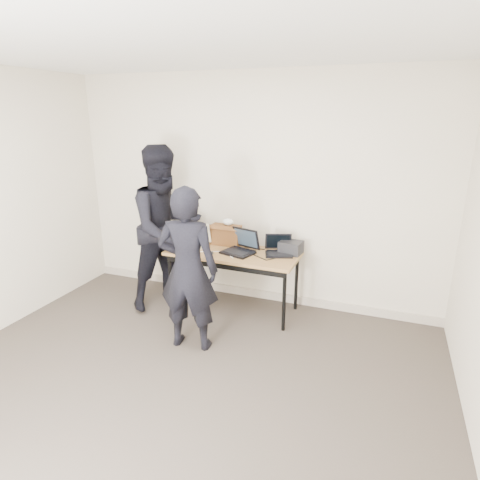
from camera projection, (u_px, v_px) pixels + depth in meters
The scene contains 13 objects.
room at pixel (144, 249), 2.73m from camera, with size 4.60×4.60×2.80m.
desk at pixel (233, 257), 4.59m from camera, with size 1.51×0.69×0.72m.
laptop_beige at pixel (193, 242), 4.76m from camera, with size 0.38×0.38×0.27m.
laptop_center at pixel (241, 247), 4.55m from camera, with size 0.42×0.41×0.26m.
laptop_right at pixel (279, 250), 4.50m from camera, with size 0.37×0.36×0.22m.
leather_satchel at pixel (226, 234), 4.80m from camera, with size 0.36×0.18×0.25m.
tissue at pixel (228, 222), 4.75m from camera, with size 0.13×0.10×0.08m, color white.
equipment_box at pixel (291, 247), 4.52m from camera, with size 0.24×0.21×0.14m, color black.
power_brick at pixel (209, 253), 4.49m from camera, with size 0.08×0.05×0.03m, color black.
cables at pixel (236, 252), 4.56m from camera, with size 1.15×0.41×0.01m.
person_typist at pixel (188, 270), 3.81m from camera, with size 0.59×0.39×1.62m, color black.
person_observer at pixel (166, 228), 4.67m from camera, with size 0.93×0.72×1.91m, color black.
baseboard at pixel (250, 292), 5.12m from camera, with size 4.50×0.03×0.10m, color #B2A593.
Camera 1 is at (1.51, -2.19, 2.23)m, focal length 30.00 mm.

